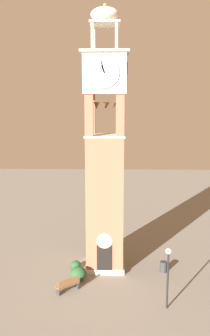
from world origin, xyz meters
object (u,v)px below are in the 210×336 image
(lamp_post, at_px, (168,267))
(park_bench, at_px, (68,285))
(clock_tower, at_px, (105,164))
(trash_bin, at_px, (163,267))

(lamp_post, bearing_deg, park_bench, 164.44)
(clock_tower, height_order, park_bench, clock_tower)
(clock_tower, relative_size, park_bench, 12.25)
(trash_bin, bearing_deg, lamp_post, -94.83)
(park_bench, bearing_deg, trash_bin, 24.60)
(clock_tower, xyz_separation_m, park_bench, (-2.31, -3.83, -7.40))
(clock_tower, bearing_deg, trash_bin, -10.47)
(park_bench, distance_m, lamp_post, 6.81)
(clock_tower, xyz_separation_m, trash_bin, (4.31, -0.80, -7.48))
(park_bench, xyz_separation_m, lamp_post, (6.22, -1.73, 2.18))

